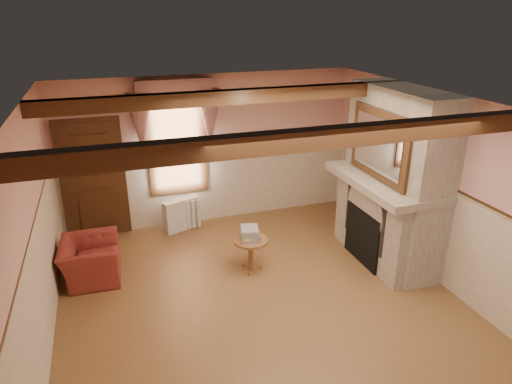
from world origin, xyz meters
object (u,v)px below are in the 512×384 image
object	(u,v)px
side_table	(251,255)
armchair	(90,260)
radiator	(182,214)
bowl	(379,171)
mantel_clock	(361,158)
oil_lamp	(377,164)

from	to	relation	value
side_table	armchair	bearing A→B (deg)	166.53
radiator	armchair	bearing A→B (deg)	-162.64
bowl	mantel_clock	world-z (taller)	mantel_clock
side_table	oil_lamp	world-z (taller)	oil_lamp
radiator	side_table	bearing A→B (deg)	-86.88
armchair	radiator	xyz separation A→B (m)	(1.62, 1.23, -0.01)
bowl	mantel_clock	size ratio (longest dim) A/B	1.56
radiator	mantel_clock	bearing A→B (deg)	-45.04
bowl	radiator	bearing A→B (deg)	146.69
mantel_clock	oil_lamp	bearing A→B (deg)	-90.00
armchair	oil_lamp	bearing A→B (deg)	-94.58
radiator	mantel_clock	world-z (taller)	mantel_clock
bowl	armchair	bearing A→B (deg)	171.62
bowl	oil_lamp	size ratio (longest dim) A/B	1.34
oil_lamp	mantel_clock	bearing A→B (deg)	90.00
armchair	radiator	size ratio (longest dim) A/B	1.36
bowl	oil_lamp	distance (m)	0.12
radiator	oil_lamp	xyz separation A→B (m)	(2.88, -1.82, 1.26)
mantel_clock	oil_lamp	distance (m)	0.47
armchair	mantel_clock	size ratio (longest dim) A/B	3.96
oil_lamp	bowl	bearing A→B (deg)	-90.00
armchair	radiator	world-z (taller)	armchair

